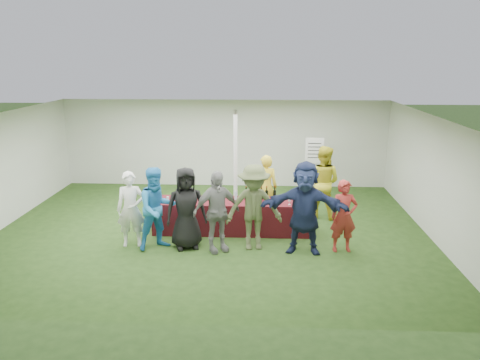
{
  "coord_description": "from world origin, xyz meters",
  "views": [
    {
      "loc": [
        1.18,
        -10.31,
        3.99
      ],
      "look_at": [
        0.68,
        -0.03,
        1.25
      ],
      "focal_mm": 35.0,
      "sensor_mm": 36.0,
      "label": 1
    }
  ],
  "objects_px": {
    "customer_4": "(254,207)",
    "staff_pourer": "(266,187)",
    "customer_1": "(157,208)",
    "staff_back": "(323,182)",
    "customer_0": "(131,209)",
    "customer_3": "(216,212)",
    "wine_list_sign": "(314,155)",
    "customer_2": "(186,208)",
    "dump_bucket": "(303,201)",
    "customer_5": "(305,208)",
    "serving_table": "(231,216)",
    "customer_6": "(344,216)"
  },
  "relations": [
    {
      "from": "staff_pourer",
      "to": "customer_1",
      "type": "bearing_deg",
      "value": 40.63
    },
    {
      "from": "serving_table",
      "to": "customer_5",
      "type": "height_order",
      "value": "customer_5"
    },
    {
      "from": "staff_back",
      "to": "customer_3",
      "type": "height_order",
      "value": "staff_back"
    },
    {
      "from": "customer_2",
      "to": "customer_4",
      "type": "height_order",
      "value": "customer_4"
    },
    {
      "from": "dump_bucket",
      "to": "customer_6",
      "type": "distance_m",
      "value": 1.12
    },
    {
      "from": "customer_0",
      "to": "customer_4",
      "type": "bearing_deg",
      "value": -11.2
    },
    {
      "from": "customer_4",
      "to": "customer_5",
      "type": "relative_size",
      "value": 0.95
    },
    {
      "from": "staff_back",
      "to": "customer_0",
      "type": "bearing_deg",
      "value": 51.26
    },
    {
      "from": "customer_5",
      "to": "customer_6",
      "type": "relative_size",
      "value": 1.26
    },
    {
      "from": "dump_bucket",
      "to": "customer_0",
      "type": "bearing_deg",
      "value": -169.21
    },
    {
      "from": "wine_list_sign",
      "to": "staff_pourer",
      "type": "xyz_separation_m",
      "value": [
        -1.35,
        -1.59,
        -0.49
      ]
    },
    {
      "from": "staff_back",
      "to": "serving_table",
      "type": "bearing_deg",
      "value": 52.83
    },
    {
      "from": "customer_5",
      "to": "dump_bucket",
      "type": "bearing_deg",
      "value": 94.86
    },
    {
      "from": "wine_list_sign",
      "to": "customer_4",
      "type": "distance_m",
      "value": 3.88
    },
    {
      "from": "customer_1",
      "to": "customer_4",
      "type": "bearing_deg",
      "value": -31.63
    },
    {
      "from": "serving_table",
      "to": "staff_pourer",
      "type": "distance_m",
      "value": 1.31
    },
    {
      "from": "serving_table",
      "to": "staff_back",
      "type": "height_order",
      "value": "staff_back"
    },
    {
      "from": "customer_2",
      "to": "customer_1",
      "type": "bearing_deg",
      "value": 169.02
    },
    {
      "from": "wine_list_sign",
      "to": "customer_3",
      "type": "height_order",
      "value": "wine_list_sign"
    },
    {
      "from": "staff_pourer",
      "to": "customer_0",
      "type": "relative_size",
      "value": 1.0
    },
    {
      "from": "customer_0",
      "to": "customer_1",
      "type": "distance_m",
      "value": 0.61
    },
    {
      "from": "wine_list_sign",
      "to": "customer_1",
      "type": "relative_size",
      "value": 1.02
    },
    {
      "from": "customer_4",
      "to": "staff_pourer",
      "type": "bearing_deg",
      "value": 73.83
    },
    {
      "from": "serving_table",
      "to": "dump_bucket",
      "type": "height_order",
      "value": "dump_bucket"
    },
    {
      "from": "staff_pourer",
      "to": "customer_4",
      "type": "bearing_deg",
      "value": 82.14
    },
    {
      "from": "dump_bucket",
      "to": "customer_5",
      "type": "bearing_deg",
      "value": -92.12
    },
    {
      "from": "serving_table",
      "to": "staff_pourer",
      "type": "bearing_deg",
      "value": 50.08
    },
    {
      "from": "customer_3",
      "to": "customer_4",
      "type": "distance_m",
      "value": 0.79
    },
    {
      "from": "customer_5",
      "to": "customer_6",
      "type": "xyz_separation_m",
      "value": [
        0.83,
        0.09,
        -0.2
      ]
    },
    {
      "from": "customer_4",
      "to": "dump_bucket",
      "type": "bearing_deg",
      "value": 26.2
    },
    {
      "from": "staff_back",
      "to": "staff_pourer",
      "type": "bearing_deg",
      "value": 33.54
    },
    {
      "from": "customer_5",
      "to": "customer_1",
      "type": "bearing_deg",
      "value": -174.0
    },
    {
      "from": "staff_pourer",
      "to": "customer_6",
      "type": "bearing_deg",
      "value": 129.37
    },
    {
      "from": "customer_3",
      "to": "customer_6",
      "type": "distance_m",
      "value": 2.65
    },
    {
      "from": "customer_0",
      "to": "wine_list_sign",
      "type": "bearing_deg",
      "value": 29.09
    },
    {
      "from": "customer_4",
      "to": "customer_1",
      "type": "bearing_deg",
      "value": 173.23
    },
    {
      "from": "staff_pourer",
      "to": "customer_4",
      "type": "relative_size",
      "value": 0.89
    },
    {
      "from": "customer_0",
      "to": "customer_4",
      "type": "xyz_separation_m",
      "value": [
        2.63,
        -0.05,
        0.1
      ]
    },
    {
      "from": "dump_bucket",
      "to": "customer_6",
      "type": "relative_size",
      "value": 0.17
    },
    {
      "from": "dump_bucket",
      "to": "customer_2",
      "type": "distance_m",
      "value": 2.62
    },
    {
      "from": "staff_back",
      "to": "customer_0",
      "type": "height_order",
      "value": "staff_back"
    },
    {
      "from": "staff_back",
      "to": "customer_3",
      "type": "relative_size",
      "value": 1.06
    },
    {
      "from": "serving_table",
      "to": "customer_5",
      "type": "relative_size",
      "value": 1.85
    },
    {
      "from": "wine_list_sign",
      "to": "customer_0",
      "type": "distance_m",
      "value": 5.49
    },
    {
      "from": "customer_2",
      "to": "customer_4",
      "type": "relative_size",
      "value": 0.96
    },
    {
      "from": "dump_bucket",
      "to": "customer_3",
      "type": "relative_size",
      "value": 0.15
    },
    {
      "from": "customer_4",
      "to": "customer_6",
      "type": "relative_size",
      "value": 1.2
    },
    {
      "from": "wine_list_sign",
      "to": "staff_back",
      "type": "xyz_separation_m",
      "value": [
        0.08,
        -1.39,
        -0.39
      ]
    },
    {
      "from": "dump_bucket",
      "to": "customer_5",
      "type": "xyz_separation_m",
      "value": [
        -0.03,
        -0.87,
        0.13
      ]
    },
    {
      "from": "customer_1",
      "to": "staff_pourer",
      "type": "bearing_deg",
      "value": 7.46
    }
  ]
}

